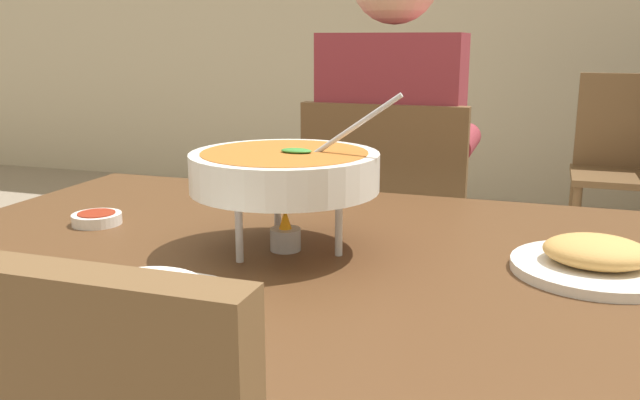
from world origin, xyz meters
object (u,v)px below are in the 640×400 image
at_px(dining_table_main, 291,307).
at_px(diner_main, 394,157).
at_px(curry_bowl, 285,172).
at_px(sauce_dish, 97,218).
at_px(chair_diner_main, 389,245).
at_px(rice_plate, 152,300).
at_px(chair_bg_right, 621,158).
at_px(appetizer_plate, 596,260).

height_order(dining_table_main, diner_main, diner_main).
bearing_deg(curry_bowl, sauce_dish, 174.87).
height_order(chair_diner_main, rice_plate, chair_diner_main).
distance_m(diner_main, chair_bg_right, 1.83).
distance_m(appetizer_plate, sauce_dish, 0.86).
distance_m(curry_bowl, chair_bg_right, 2.57).
relative_size(curry_bowl, rice_plate, 1.39).
distance_m(appetizer_plate, chair_bg_right, 2.42).
height_order(chair_diner_main, curry_bowl, curry_bowl).
height_order(appetizer_plate, chair_bg_right, chair_bg_right).
bearing_deg(appetizer_plate, chair_bg_right, 83.42).
distance_m(dining_table_main, appetizer_plate, 0.48).
height_order(chair_diner_main, chair_bg_right, same).
distance_m(chair_diner_main, sauce_dish, 0.84).
relative_size(rice_plate, appetizer_plate, 1.00).
bearing_deg(sauce_dish, appetizer_plate, 0.31).
bearing_deg(dining_table_main, appetizer_plate, 4.91).
height_order(diner_main, rice_plate, diner_main).
xyz_separation_m(curry_bowl, sauce_dish, (-0.39, 0.03, -0.12)).
relative_size(chair_diner_main, rice_plate, 3.75).
bearing_deg(diner_main, rice_plate, -93.60).
xyz_separation_m(dining_table_main, sauce_dish, (-0.40, 0.03, 0.11)).
xyz_separation_m(sauce_dish, chair_bg_right, (1.13, 2.40, -0.22)).
xyz_separation_m(chair_diner_main, chair_bg_right, (0.74, 1.69, 0.00)).
relative_size(dining_table_main, rice_plate, 5.50).
height_order(dining_table_main, sauce_dish, sauce_dish).
distance_m(curry_bowl, rice_plate, 0.33).
relative_size(diner_main, sauce_dish, 14.56).
bearing_deg(chair_diner_main, curry_bowl, -90.67).
distance_m(chair_diner_main, appetizer_plate, 0.87).
relative_size(dining_table_main, sauce_dish, 14.68).
distance_m(diner_main, sauce_dish, 0.84).
height_order(rice_plate, sauce_dish, rice_plate).
distance_m(diner_main, curry_bowl, 0.79).
bearing_deg(sauce_dish, chair_diner_main, 60.85).
relative_size(chair_diner_main, diner_main, 0.69).
xyz_separation_m(rice_plate, chair_bg_right, (0.80, 2.74, -0.23)).
xyz_separation_m(diner_main, chair_bg_right, (0.74, 1.66, -0.24)).
bearing_deg(curry_bowl, dining_table_main, -0.56).
relative_size(curry_bowl, chair_bg_right, 0.37).
bearing_deg(appetizer_plate, curry_bowl, -175.19).
bearing_deg(curry_bowl, diner_main, 89.36).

